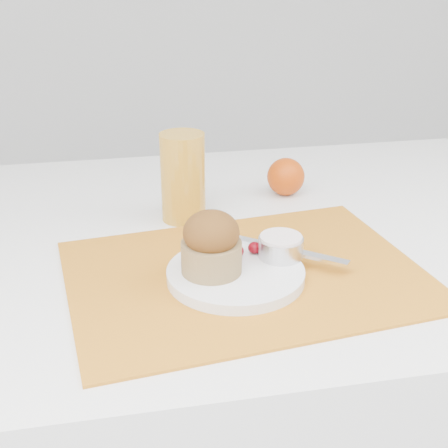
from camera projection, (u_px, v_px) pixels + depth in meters
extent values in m
cube|color=white|center=(229.00, 414.00, 1.15)|extent=(1.20, 0.80, 0.75)
cube|color=orange|center=(246.00, 274.00, 0.86)|extent=(0.52, 0.40, 0.00)
cylinder|color=white|center=(236.00, 274.00, 0.84)|extent=(0.22, 0.22, 0.01)
cylinder|color=silver|center=(281.00, 247.00, 0.86)|extent=(0.07, 0.07, 0.03)
cylinder|color=white|center=(281.00, 238.00, 0.86)|extent=(0.06, 0.06, 0.01)
ellipsoid|color=#52020C|center=(237.00, 251.00, 0.86)|extent=(0.02, 0.02, 0.02)
ellipsoid|color=#4E0209|center=(254.00, 248.00, 0.87)|extent=(0.02, 0.02, 0.02)
cube|color=white|center=(285.00, 250.00, 0.88)|extent=(0.15, 0.13, 0.00)
sphere|color=#C04206|center=(286.00, 177.00, 1.12)|extent=(0.07, 0.07, 0.07)
cylinder|color=gold|center=(183.00, 177.00, 1.00)|extent=(0.09, 0.09, 0.14)
cylinder|color=#977849|center=(211.00, 257.00, 0.82)|extent=(0.10, 0.10, 0.04)
ellipsoid|color=#3C200A|center=(211.00, 233.00, 0.81)|extent=(0.07, 0.07, 0.06)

